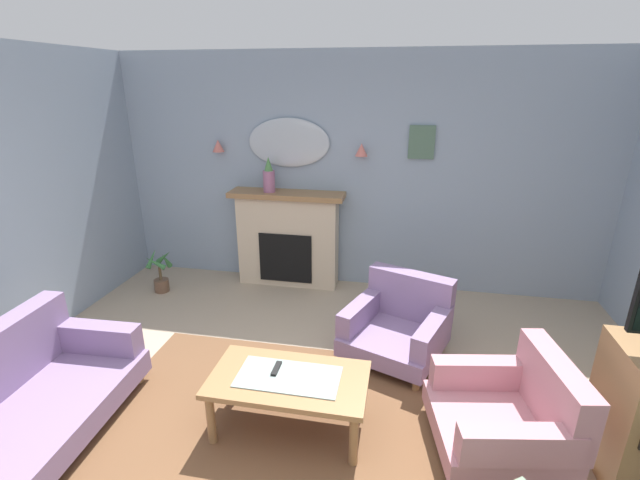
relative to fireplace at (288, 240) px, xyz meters
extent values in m
cube|color=#8C9EB2|center=(0.79, 0.22, 0.79)|extent=(6.64, 0.10, 2.72)
cube|color=brown|center=(0.79, -2.58, -0.56)|extent=(3.20, 2.40, 0.01)
cube|color=beige|center=(0.00, 0.01, -0.02)|extent=(1.20, 0.28, 1.10)
cube|color=black|center=(0.00, -0.09, -0.19)|extent=(0.64, 0.12, 0.60)
cube|color=olive|center=(0.00, -0.01, 0.56)|extent=(1.36, 0.36, 0.06)
cylinder|color=#9E6084|center=(-0.20, -0.03, 0.71)|extent=(0.14, 0.14, 0.25)
cone|color=#4C8447|center=(-0.20, -0.03, 0.92)|extent=(0.10, 0.10, 0.16)
ellipsoid|color=#B2BCC6|center=(0.00, 0.14, 1.14)|extent=(0.96, 0.06, 0.56)
cone|color=#D17066|center=(-0.85, 0.09, 1.09)|extent=(0.14, 0.14, 0.14)
cone|color=#D17066|center=(0.85, 0.09, 1.09)|extent=(0.14, 0.14, 0.14)
cube|color=#4C6B56|center=(1.50, 0.15, 1.18)|extent=(0.28, 0.03, 0.36)
cube|color=olive|center=(0.64, -2.39, -0.15)|extent=(1.10, 0.60, 0.04)
cube|color=#8C9E99|center=(0.64, -2.39, -0.13)|extent=(0.72, 0.36, 0.01)
cylinder|color=olive|center=(0.15, -2.63, -0.37)|extent=(0.06, 0.06, 0.40)
cylinder|color=olive|center=(1.13, -2.63, -0.37)|extent=(0.06, 0.06, 0.40)
cylinder|color=olive|center=(0.15, -2.15, -0.37)|extent=(0.06, 0.06, 0.40)
cylinder|color=olive|center=(1.13, -2.15, -0.37)|extent=(0.06, 0.06, 0.40)
cube|color=black|center=(0.53, -2.33, -0.12)|extent=(0.04, 0.16, 0.02)
cube|color=gray|center=(-1.03, -2.92, -0.38)|extent=(0.91, 1.73, 0.18)
cube|color=gray|center=(-1.07, -2.14, -0.17)|extent=(0.76, 0.19, 0.24)
cylinder|color=olive|center=(-0.73, -2.14, -0.52)|extent=(0.07, 0.07, 0.10)
cylinder|color=olive|center=(-1.40, -2.17, -0.52)|extent=(0.07, 0.07, 0.10)
cube|color=gray|center=(1.34, -1.36, -0.39)|extent=(1.03, 1.03, 0.16)
cube|color=gray|center=(1.47, -1.04, -0.09)|extent=(0.80, 0.43, 0.45)
cube|color=gray|center=(1.03, -1.24, -0.20)|extent=(0.39, 0.72, 0.22)
cube|color=gray|center=(1.66, -1.48, -0.20)|extent=(0.39, 0.72, 0.22)
cylinder|color=olive|center=(0.91, -1.55, -0.52)|extent=(0.06, 0.06, 0.10)
cylinder|color=olive|center=(1.54, -1.80, -0.52)|extent=(0.06, 0.06, 0.10)
cylinder|color=olive|center=(1.15, -0.92, -0.52)|extent=(0.06, 0.06, 0.10)
cylinder|color=olive|center=(1.78, -1.16, -0.52)|extent=(0.06, 0.06, 0.10)
cube|color=#B77A84|center=(2.04, -2.32, -0.39)|extent=(0.93, 0.93, 0.16)
cube|color=#B77A84|center=(2.38, -2.26, -0.09)|extent=(0.30, 0.82, 0.45)
cube|color=#B77A84|center=(1.98, -1.99, -0.20)|extent=(0.73, 0.26, 0.22)
cube|color=#B77A84|center=(2.10, -2.66, -0.20)|extent=(0.73, 0.26, 0.22)
cylinder|color=olive|center=(1.65, -2.04, -0.52)|extent=(0.06, 0.06, 0.10)
cylinder|color=olive|center=(2.32, -1.93, -0.52)|extent=(0.06, 0.06, 0.10)
cylinder|color=brown|center=(-1.43, -0.53, -0.50)|extent=(0.17, 0.17, 0.15)
cylinder|color=brown|center=(-1.43, -0.53, -0.34)|extent=(0.03, 0.03, 0.16)
cone|color=#38753D|center=(-1.34, -0.52, -0.16)|extent=(0.08, 0.20, 0.23)
cone|color=#38753D|center=(-1.42, -0.43, -0.16)|extent=(0.24, 0.10, 0.20)
cone|color=#38753D|center=(-1.53, -0.51, -0.16)|extent=(0.10, 0.22, 0.22)
cone|color=#38753D|center=(-1.42, -0.62, -0.16)|extent=(0.25, 0.11, 0.18)
camera|label=1|loc=(1.34, -4.86, 1.80)|focal=24.73mm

